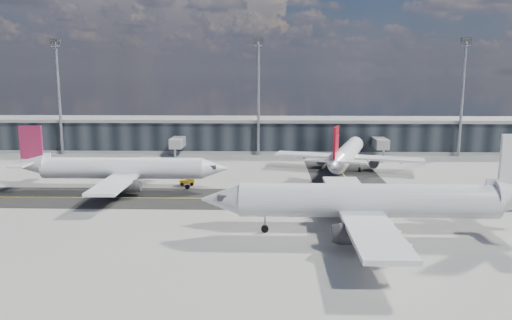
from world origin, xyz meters
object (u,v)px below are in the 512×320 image
object	(u,v)px
airliner_af	(120,168)
baggage_tug	(188,181)
service_van	(336,155)
airliner_redtail	(347,154)
airliner_near	(373,201)

from	to	relation	value
airliner_af	baggage_tug	world-z (taller)	airliner_af
baggage_tug	service_van	world-z (taller)	baggage_tug
baggage_tug	airliner_af	bearing A→B (deg)	-79.63
airliner_af	airliner_redtail	xyz separation A→B (m)	(43.08, 17.92, -0.12)
airliner_near	service_van	bearing A→B (deg)	-2.68
airliner_af	service_van	xyz separation A→B (m)	(43.02, 33.61, -3.08)
airliner_redtail	airliner_near	xyz separation A→B (m)	(-3.06, -41.93, 0.68)
airliner_near	baggage_tug	bearing A→B (deg)	46.30
airliner_af	airliner_redtail	bearing A→B (deg)	112.24
airliner_redtail	airliner_near	distance (m)	42.05
airliner_redtail	service_van	size ratio (longest dim) A/B	7.58
baggage_tug	airliner_near	bearing A→B (deg)	40.45
baggage_tug	service_van	xyz separation A→B (m)	(31.33, 30.28, -0.18)
airliner_redtail	baggage_tug	distance (m)	34.72
baggage_tug	airliner_redtail	bearing A→B (deg)	109.36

